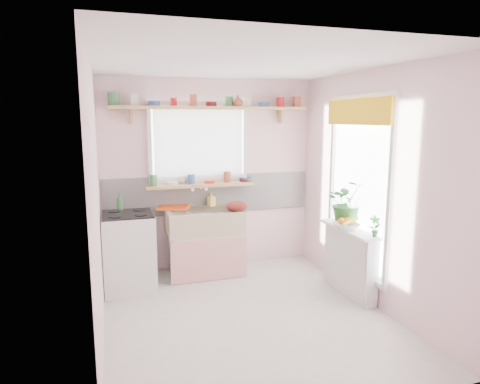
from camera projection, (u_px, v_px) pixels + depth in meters
name	position (u px, v px, depth m)	size (l,w,h in m)	color
room	(277.00, 170.00, 5.15)	(3.20, 3.20, 3.20)	silver
sink_unit	(205.00, 242.00, 5.48)	(0.95, 0.65, 1.11)	white
cooker	(129.00, 252.00, 4.97)	(0.58, 0.58, 0.93)	white
radiator_ledge	(349.00, 260.00, 4.88)	(0.22, 0.95, 0.78)	white
windowsill	(201.00, 185.00, 5.53)	(1.40, 0.22, 0.04)	tan
pine_shelf	(211.00, 108.00, 5.40)	(2.52, 0.24, 0.04)	tan
shelf_crockery	(211.00, 102.00, 5.39)	(2.47, 0.11, 0.12)	#3F7F4C
sill_crockery	(197.00, 179.00, 5.51)	(1.35, 0.11, 0.12)	#3F7F4C
dish_tray	(174.00, 207.00, 5.49)	(0.39, 0.29, 0.04)	#FB5516
colander	(237.00, 206.00, 5.32)	(0.27, 0.27, 0.12)	maroon
jade_plant	(348.00, 202.00, 4.91)	(0.48, 0.41, 0.53)	#286126
fruit_bowl	(346.00, 226.00, 4.74)	(0.28, 0.28, 0.07)	white
herb_pot	(375.00, 226.00, 4.43)	(0.12, 0.08, 0.23)	#2A692A
soap_bottle_sink	(211.00, 199.00, 5.63)	(0.09, 0.09, 0.19)	#EEDD6A
sill_cup	(182.00, 180.00, 5.51)	(0.12, 0.12, 0.10)	beige
sill_bowl	(246.00, 179.00, 5.72)	(0.17, 0.17, 0.05)	#2C5C91
shelf_vase	(238.00, 101.00, 5.43)	(0.14, 0.14, 0.14)	#973C2E
cooker_bottle	(120.00, 201.00, 5.06)	(0.08, 0.08, 0.21)	#39723C
fruit	(347.00, 221.00, 4.74)	(0.20, 0.14, 0.10)	orange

